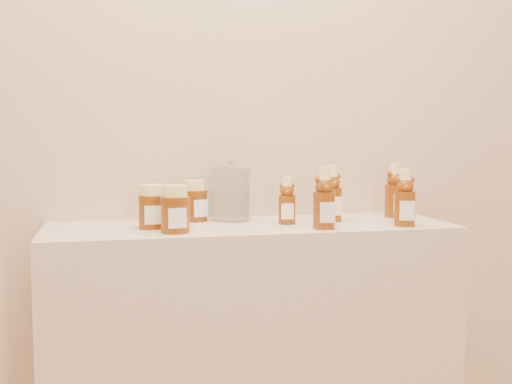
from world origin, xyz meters
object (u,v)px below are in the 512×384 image
object	(u,v)px
display_table	(251,372)
bear_bottle_front_left	(324,194)
honey_jar_left	(152,206)
bear_bottle_back_left	(287,197)
glass_canister	(232,192)

from	to	relation	value
display_table	bear_bottle_front_left	bearing A→B (deg)	-34.27
honey_jar_left	bear_bottle_front_left	bearing A→B (deg)	-14.13
bear_bottle_front_left	bear_bottle_back_left	bearing A→B (deg)	121.77
display_table	honey_jar_left	distance (m)	0.59
glass_canister	bear_bottle_back_left	bearing A→B (deg)	-36.04
bear_bottle_back_left	glass_canister	bearing A→B (deg)	156.47
bear_bottle_front_left	glass_canister	distance (m)	0.32
display_table	bear_bottle_back_left	distance (m)	0.54
bear_bottle_front_left	glass_canister	xyz separation A→B (m)	(-0.22, 0.23, -0.01)
display_table	honey_jar_left	xyz separation A→B (m)	(-0.29, -0.01, 0.51)
honey_jar_left	display_table	bearing A→B (deg)	1.61
bear_bottle_front_left	honey_jar_left	distance (m)	0.49
bear_bottle_back_left	honey_jar_left	size ratio (longest dim) A/B	1.28
bear_bottle_back_left	glass_canister	xyz separation A→B (m)	(-0.15, 0.11, 0.01)
glass_canister	honey_jar_left	bearing A→B (deg)	-156.32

